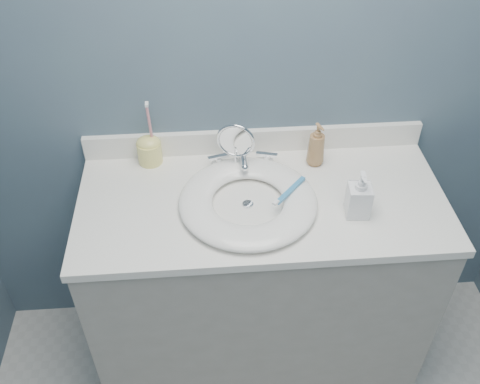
{
  "coord_description": "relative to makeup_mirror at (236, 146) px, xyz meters",
  "views": [
    {
      "loc": [
        -0.18,
        -0.32,
        2.07
      ],
      "look_at": [
        -0.08,
        0.94,
        0.94
      ],
      "focal_mm": 40.0,
      "sensor_mm": 36.0,
      "label": 1
    }
  ],
  "objects": [
    {
      "name": "toothbrush_holder",
      "position": [
        -0.3,
        0.08,
        -0.05
      ],
      "size": [
        0.09,
        0.09,
        0.25
      ],
      "rotation": [
        0.0,
        0.0,
        -0.15
      ],
      "color": "#EDE276",
      "rests_on": "countertop"
    },
    {
      "name": "vanity_cabinet",
      "position": [
        0.08,
        -0.15,
        -0.56
      ],
      "size": [
        1.2,
        0.55,
        0.85
      ],
      "primitive_type": "cube",
      "color": "#A39F95",
      "rests_on": "ground"
    },
    {
      "name": "back_wall",
      "position": [
        0.08,
        0.12,
        0.21
      ],
      "size": [
        2.2,
        0.02,
        2.4
      ],
      "primitive_type": "cube",
      "color": "#485A6C",
      "rests_on": "ground"
    },
    {
      "name": "backsplash",
      "position": [
        0.08,
        0.11,
        -0.06
      ],
      "size": [
        1.22,
        0.02,
        0.09
      ],
      "primitive_type": "cube",
      "color": "white",
      "rests_on": "countertop"
    },
    {
      "name": "soap_bottle_amber",
      "position": [
        0.28,
        0.02,
        -0.03
      ],
      "size": [
        0.08,
        0.08,
        0.16
      ],
      "primitive_type": "imported",
      "rotation": [
        0.0,
        0.0,
        0.34
      ],
      "color": "#9D7347",
      "rests_on": "countertop"
    },
    {
      "name": "drain",
      "position": [
        0.03,
        -0.18,
        -0.1
      ],
      "size": [
        0.04,
        0.04,
        0.01
      ],
      "primitive_type": "cylinder",
      "color": "silver",
      "rests_on": "countertop"
    },
    {
      "name": "soap_bottle_clear",
      "position": [
        0.37,
        -0.24,
        -0.03
      ],
      "size": [
        0.08,
        0.08,
        0.16
      ],
      "primitive_type": "imported",
      "rotation": [
        0.0,
        0.0,
        -0.09
      ],
      "color": "white",
      "rests_on": "countertop"
    },
    {
      "name": "countertop",
      "position": [
        0.08,
        -0.15,
        -0.12
      ],
      "size": [
        1.22,
        0.57,
        0.03
      ],
      "primitive_type": "cube",
      "color": "white",
      "rests_on": "vanity_cabinet"
    },
    {
      "name": "makeup_mirror",
      "position": [
        0.0,
        0.0,
        0.0
      ],
      "size": [
        0.13,
        0.08,
        0.2
      ],
      "rotation": [
        0.0,
        0.0,
        -0.28
      ],
      "color": "silver",
      "rests_on": "countertop"
    },
    {
      "name": "basin",
      "position": [
        0.03,
        -0.18,
        -0.09
      ],
      "size": [
        0.45,
        0.45,
        0.04
      ],
      "primitive_type": null,
      "color": "white",
      "rests_on": "countertop"
    },
    {
      "name": "toothbrush_lying",
      "position": [
        0.16,
        -0.17,
        -0.06
      ],
      "size": [
        0.13,
        0.14,
        0.02
      ],
      "rotation": [
        0.0,
        0.0,
        0.84
      ],
      "color": "teal",
      "rests_on": "basin"
    },
    {
      "name": "faucet",
      "position": [
        0.03,
        0.02,
        -0.08
      ],
      "size": [
        0.25,
        0.13,
        0.07
      ],
      "color": "silver",
      "rests_on": "countertop"
    }
  ]
}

